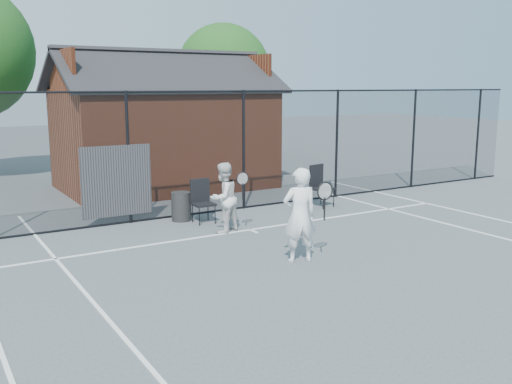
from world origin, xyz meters
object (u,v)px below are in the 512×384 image
chair_left (204,202)px  waste_bin (181,206)px  player_back (223,198)px  player_front (300,215)px  clubhouse (164,135)px  chair_right (322,187)px

chair_left → waste_bin: 0.62m
player_back → chair_left: bearing=90.8°
player_front → waste_bin: 4.08m
clubhouse → player_back: bearing=-100.3°
waste_bin → chair_left: bearing=-56.3°
chair_right → clubhouse: bearing=102.4°
clubhouse → chair_right: 5.53m
player_front → chair_right: (3.23, 3.51, -0.32)m
chair_left → chair_right: 3.41m
chair_left → player_front: bearing=-85.0°
chair_left → waste_bin: (-0.33, 0.50, -0.15)m
clubhouse → chair_left: clubhouse is taller
clubhouse → player_front: (-0.90, -8.41, -0.75)m
clubhouse → waste_bin: 4.79m
chair_left → chair_right: size_ratio=0.92×
player_back → chair_left: 0.98m
player_front → chair_left: 3.54m
clubhouse → chair_right: (2.33, -4.90, -1.07)m
player_back → chair_right: (3.40, 0.95, -0.22)m
waste_bin → clubhouse: bearing=72.2°
chair_left → waste_bin: chair_left is taller
chair_right → waste_bin: bearing=159.3°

